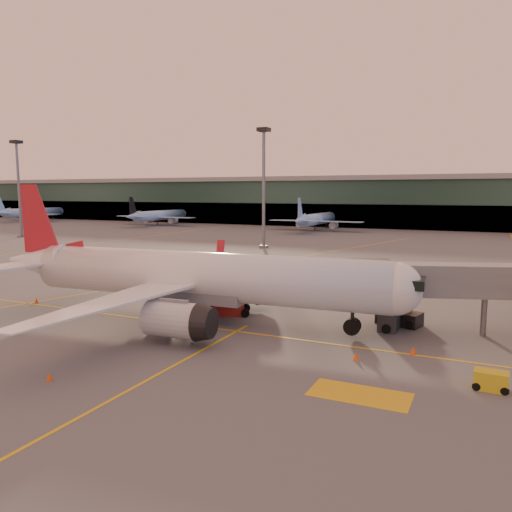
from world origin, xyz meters
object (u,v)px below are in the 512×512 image
at_px(catering_truck, 227,291).
at_px(gpu_cart, 491,381).
at_px(main_airplane, 189,277).
at_px(pushback_tug, 399,316).

relative_size(catering_truck, gpu_cart, 2.79).
xyz_separation_m(main_airplane, gpu_cart, (25.77, -6.07, -3.61)).
xyz_separation_m(catering_truck, pushback_tug, (16.10, 3.35, -1.53)).
bearing_deg(catering_truck, main_airplane, -141.91).
relative_size(main_airplane, gpu_cart, 20.59).
xyz_separation_m(main_airplane, pushback_tug, (18.11, 7.10, -3.37)).
bearing_deg(gpu_cart, pushback_tug, 122.29).
relative_size(main_airplane, pushback_tug, 10.04).
height_order(catering_truck, gpu_cart, catering_truck).
height_order(main_airplane, catering_truck, main_airplane).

